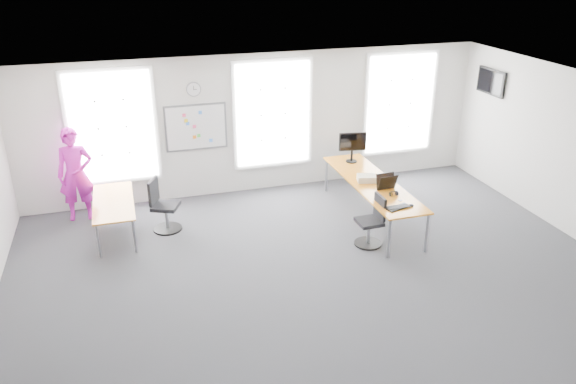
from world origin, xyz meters
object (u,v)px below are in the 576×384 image
object	(u,v)px
person	(76,174)
desk_right	(372,184)
chair_left	(163,208)
monitor	(352,144)
desk_left	(114,204)
chair_right	(372,223)
headphones	(393,194)
keyboard	(398,207)

from	to	relation	value
person	desk_right	bearing A→B (deg)	-16.03
chair_left	monitor	bearing A→B (deg)	-59.48
desk_left	chair_right	world-z (taller)	chair_right
desk_left	monitor	size ratio (longest dim) A/B	2.81
headphones	chair_left	bearing A→B (deg)	142.89
chair_right	person	bearing A→B (deg)	-118.72
chair_left	monitor	distance (m)	4.12
desk_right	monitor	xyz separation A→B (m)	(0.05, 1.14, 0.44)
chair_right	headphones	xyz separation A→B (m)	(0.52, 0.26, 0.41)
desk_right	monitor	world-z (taller)	monitor
desk_right	headphones	size ratio (longest dim) A/B	19.87
desk_right	chair_left	xyz separation A→B (m)	(-3.98, 0.69, -0.28)
chair_left	person	distance (m)	1.88
chair_right	headphones	bearing A→B (deg)	115.28
desk_right	chair_left	distance (m)	4.05
keyboard	person	bearing A→B (deg)	134.79
chair_right	headphones	distance (m)	0.71
chair_left	monitor	xyz separation A→B (m)	(4.03, 0.46, 0.72)
desk_right	chair_left	world-z (taller)	chair_left
chair_right	keyboard	bearing A→B (deg)	55.42
chair_left	keyboard	xyz separation A→B (m)	(3.91, -1.92, 0.34)
chair_right	headphones	world-z (taller)	chair_right
chair_right	chair_left	distance (m)	3.92
person	headphones	size ratio (longest dim) A/B	11.59
desk_right	headphones	bearing A→B (deg)	-83.16
desk_right	keyboard	world-z (taller)	keyboard
desk_right	person	xyz separation A→B (m)	(-5.51, 1.67, 0.20)
desk_left	person	xyz separation A→B (m)	(-0.65, 0.89, 0.32)
keyboard	headphones	bearing A→B (deg)	55.39
desk_left	keyboard	xyz separation A→B (m)	(4.79, -2.02, 0.18)
chair_right	monitor	distance (m)	2.31
desk_right	desk_left	bearing A→B (deg)	170.79
desk_left	headphones	distance (m)	5.18
person	monitor	xyz separation A→B (m)	(5.56, -0.53, 0.24)
chair_left	monitor	size ratio (longest dim) A/B	1.58
keyboard	headphones	xyz separation A→B (m)	(0.16, 0.50, 0.03)
keyboard	desk_right	bearing A→B (deg)	69.61
person	keyboard	xyz separation A→B (m)	(5.44, -2.91, -0.14)
chair_right	keyboard	world-z (taller)	chair_right
desk_right	chair_right	world-z (taller)	chair_right
chair_right	keyboard	xyz separation A→B (m)	(0.37, -0.24, 0.38)
chair_left	person	size ratio (longest dim) A/B	0.55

